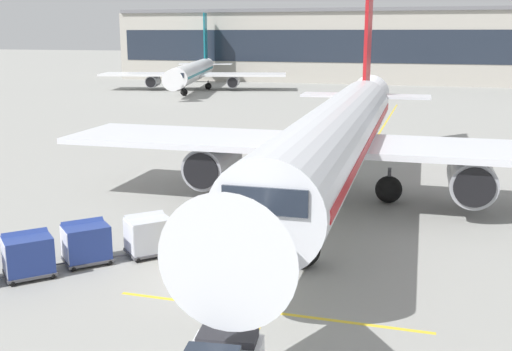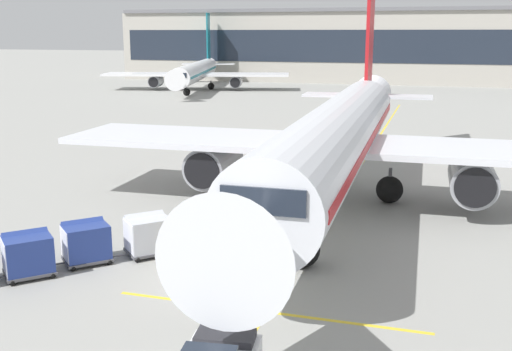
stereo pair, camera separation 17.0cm
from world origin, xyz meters
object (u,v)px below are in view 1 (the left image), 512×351
belt_loader (224,222)px  ground_crew_marshaller (224,232)px  parked_airplane (338,137)px  safety_cone_engine_keepout (214,187)px  baggage_cart_lead (148,234)px  safety_cone_wingtip (211,209)px  baggage_cart_second (86,242)px  baggage_cart_third (28,254)px  distant_airplane (194,72)px  ground_crew_by_loader (183,240)px  ground_crew_by_carts (142,233)px

belt_loader → ground_crew_marshaller: size_ratio=2.86×
parked_airplane → safety_cone_engine_keepout: parked_airplane is taller
ground_crew_marshaller → baggage_cart_lead: bearing=-158.7°
belt_loader → baggage_cart_lead: size_ratio=1.96×
baggage_cart_lead → safety_cone_wingtip: size_ratio=3.54×
baggage_cart_second → safety_cone_wingtip: size_ratio=3.54×
baggage_cart_third → distant_airplane: 87.29m
distant_airplane → safety_cone_wingtip: bearing=-67.3°
safety_cone_wingtip → ground_crew_by_loader: bearing=-79.3°
belt_loader → ground_crew_by_carts: bearing=-134.0°
parked_airplane → ground_crew_by_loader: size_ratio=25.42×
baggage_cart_third → belt_loader: bearing=48.4°
ground_crew_by_carts → distant_airplane: size_ratio=0.04×
ground_crew_by_loader → safety_cone_wingtip: size_ratio=2.42×
belt_loader → baggage_cart_lead: belt_loader is taller
parked_airplane → distant_airplane: size_ratio=1.07×
baggage_cart_lead → distant_airplane: (-29.86, 79.39, 2.19)m
belt_loader → ground_crew_by_loader: size_ratio=2.86×
safety_cone_wingtip → baggage_cart_lead: bearing=-94.3°
belt_loader → ground_crew_by_carts: 4.25m
belt_loader → baggage_cart_third: (-6.25, -7.04, 0.15)m
parked_airplane → ground_crew_marshaller: (-3.63, -10.10, -3.08)m
parked_airplane → safety_cone_engine_keepout: (-8.02, 0.46, -3.76)m
distant_airplane → parked_airplane: bearing=-61.6°
ground_crew_by_loader → ground_crew_by_carts: bearing=169.8°
ground_crew_by_carts → safety_cone_wingtip: (0.88, 6.76, -0.65)m
safety_cone_engine_keepout → distant_airplane: (-28.75, 67.54, 2.88)m
baggage_cart_third → safety_cone_engine_keepout: (2.56, 15.69, -0.68)m
safety_cone_wingtip → distant_airplane: distant_airplane is taller
distant_airplane → ground_crew_marshaller: bearing=-67.0°
safety_cone_engine_keepout → distant_airplane: distant_airplane is taller
parked_airplane → safety_cone_engine_keepout: 8.87m
baggage_cart_lead → ground_crew_marshaller: bearing=21.3°
baggage_cart_second → baggage_cart_lead: bearing=39.0°
baggage_cart_third → distant_airplane: bearing=107.5°
baggage_cart_lead → ground_crew_marshaller: baggage_cart_lead is taller
ground_crew_by_loader → baggage_cart_second: bearing=-159.8°
baggage_cart_third → safety_cone_engine_keepout: 15.91m
baggage_cart_second → distant_airplane: 85.77m
belt_loader → safety_cone_engine_keepout: bearing=113.1°
baggage_cart_second → ground_crew_marshaller: 6.25m
ground_crew_by_carts → safety_cone_engine_keepout: size_ratio=2.66×
ground_crew_marshaller → baggage_cart_second: bearing=-150.9°
parked_airplane → baggage_cart_lead: bearing=-121.3°
distant_airplane → baggage_cart_third: bearing=-72.5°
safety_cone_wingtip → parked_airplane: bearing=35.1°
ground_crew_by_carts → ground_crew_marshaller: bearing=17.5°
ground_crew_marshaller → safety_cone_wingtip: ground_crew_marshaller is taller
ground_crew_marshaller → safety_cone_engine_keepout: bearing=112.6°
baggage_cart_second → safety_cone_wingtip: bearing=72.7°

